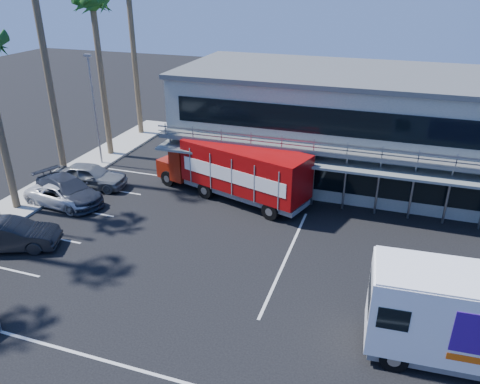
% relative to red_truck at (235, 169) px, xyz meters
% --- Properties ---
extents(ground, '(120.00, 120.00, 0.00)m').
position_rel_red_truck_xyz_m(ground, '(2.78, -8.72, -1.97)').
color(ground, black).
rests_on(ground, ground).
extents(building, '(22.40, 12.00, 7.30)m').
position_rel_red_truck_xyz_m(building, '(5.78, 6.22, 1.69)').
color(building, gray).
rests_on(building, ground).
extents(curb_strip, '(3.00, 32.00, 0.16)m').
position_rel_red_truck_xyz_m(curb_strip, '(-12.22, -2.72, -1.89)').
color(curb_strip, '#A5A399').
rests_on(curb_strip, ground).
extents(palm_e, '(2.80, 2.80, 12.25)m').
position_rel_red_truck_xyz_m(palm_e, '(-11.92, 4.28, 8.60)').
color(palm_e, brown).
rests_on(palm_e, ground).
extents(light_pole_far, '(0.50, 0.25, 8.09)m').
position_rel_red_truck_xyz_m(light_pole_far, '(-11.42, 2.28, 2.53)').
color(light_pole_far, gray).
rests_on(light_pole_far, ground).
extents(red_truck, '(10.89, 5.52, 3.58)m').
position_rel_red_truck_xyz_m(red_truck, '(0.00, 0.00, 0.00)').
color(red_truck, maroon).
rests_on(red_truck, ground).
extents(white_van, '(7.70, 3.05, 3.69)m').
position_rel_red_truck_xyz_m(white_van, '(12.77, -10.42, -0.01)').
color(white_van, white).
rests_on(white_van, ground).
extents(parked_car_b, '(5.09, 3.36, 1.59)m').
position_rel_red_truck_xyz_m(parked_car_b, '(-9.02, -9.44, -1.18)').
color(parked_car_b, black).
rests_on(parked_car_b, ground).
extents(parked_car_c, '(4.95, 2.60, 1.33)m').
position_rel_red_truck_xyz_m(parked_car_c, '(-9.72, -4.32, -1.31)').
color(parked_car_c, silver).
rests_on(parked_car_c, ground).
extents(parked_car_d, '(5.83, 4.06, 1.57)m').
position_rel_red_truck_xyz_m(parked_car_d, '(-9.72, -3.80, -1.19)').
color(parked_car_d, '#272A34').
rests_on(parked_car_d, ground).
extents(parked_car_e, '(5.10, 2.64, 1.66)m').
position_rel_red_truck_xyz_m(parked_car_e, '(-9.72, -1.52, -1.14)').
color(parked_car_e, slate).
rests_on(parked_car_e, ground).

